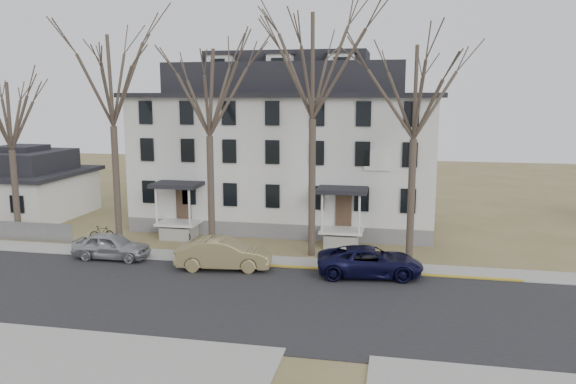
% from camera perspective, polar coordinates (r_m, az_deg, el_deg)
% --- Properties ---
extents(ground, '(120.00, 120.00, 0.00)m').
position_cam_1_polar(ground, '(23.70, -3.83, -12.77)').
color(ground, olive).
rests_on(ground, ground).
extents(main_road, '(120.00, 10.00, 0.04)m').
position_cam_1_polar(main_road, '(25.50, -2.64, -11.09)').
color(main_road, '#27272A').
rests_on(main_road, ground).
extents(far_sidewalk, '(120.00, 2.00, 0.08)m').
position_cam_1_polar(far_sidewalk, '(31.04, 0.04, -7.23)').
color(far_sidewalk, '#A09F97').
rests_on(far_sidewalk, ground).
extents(yellow_curb, '(14.00, 0.25, 0.06)m').
position_cam_1_polar(yellow_curb, '(29.65, 9.32, -8.19)').
color(yellow_curb, gold).
rests_on(yellow_curb, ground).
extents(boarding_house, '(20.80, 12.36, 12.05)m').
position_cam_1_polar(boarding_house, '(40.01, 0.02, 4.47)').
color(boarding_house, slate).
rests_on(boarding_house, ground).
extents(small_house, '(8.70, 8.70, 5.00)m').
position_cam_1_polar(small_house, '(46.86, -25.24, 0.45)').
color(small_house, silver).
rests_on(small_house, ground).
extents(tree_far_left, '(8.40, 8.40, 13.72)m').
position_cam_1_polar(tree_far_left, '(35.20, -17.56, 11.39)').
color(tree_far_left, '#473B31').
rests_on(tree_far_left, ground).
extents(tree_mid_left, '(7.80, 7.80, 12.74)m').
position_cam_1_polar(tree_mid_left, '(32.75, -8.09, 10.60)').
color(tree_mid_left, '#473B31').
rests_on(tree_mid_left, ground).
extents(tree_center, '(9.00, 9.00, 14.70)m').
position_cam_1_polar(tree_center, '(31.35, 2.55, 13.43)').
color(tree_center, '#473B31').
rests_on(tree_center, ground).
extents(tree_mid_right, '(7.80, 7.80, 12.74)m').
position_cam_1_polar(tree_mid_right, '(30.93, 12.83, 10.51)').
color(tree_mid_right, '#473B31').
rests_on(tree_mid_right, ground).
extents(tree_bungalow, '(6.60, 6.60, 10.78)m').
position_cam_1_polar(tree_bungalow, '(39.02, -26.51, 7.35)').
color(tree_bungalow, '#473B31').
rests_on(tree_bungalow, ground).
extents(car_silver, '(4.32, 1.77, 1.47)m').
position_cam_1_polar(car_silver, '(33.07, -17.48, -5.30)').
color(car_silver, '#A1A4A8').
rests_on(car_silver, ground).
extents(car_tan, '(5.16, 2.39, 1.64)m').
position_cam_1_polar(car_tan, '(29.93, -6.57, -6.31)').
color(car_tan, '#908051').
rests_on(car_tan, ground).
extents(car_navy, '(5.60, 3.12, 1.48)m').
position_cam_1_polar(car_navy, '(28.94, 8.32, -7.07)').
color(car_navy, black).
rests_on(car_navy, ground).
extents(bicycle_left, '(1.75, 1.01, 0.87)m').
position_cam_1_polar(bicycle_left, '(36.26, -10.90, -4.19)').
color(bicycle_left, black).
rests_on(bicycle_left, ground).
extents(bicycle_right, '(1.51, 0.98, 0.88)m').
position_cam_1_polar(bicycle_right, '(37.65, -18.40, -4.00)').
color(bicycle_right, black).
rests_on(bicycle_right, ground).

